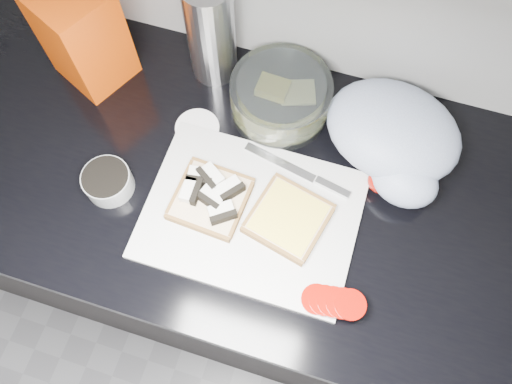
# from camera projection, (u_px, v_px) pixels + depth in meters

# --- Properties ---
(base_cabinet) EXTENTS (3.50, 0.60, 0.86)m
(base_cabinet) POSITION_uv_depth(u_px,v_px,m) (262.00, 250.00, 1.42)
(base_cabinet) COLOR black
(base_cabinet) RESTS_ON ground
(countertop) EXTENTS (3.50, 0.64, 0.04)m
(countertop) POSITION_uv_depth(u_px,v_px,m) (265.00, 186.00, 1.00)
(countertop) COLOR black
(countertop) RESTS_ON base_cabinet
(cutting_board) EXTENTS (0.40, 0.30, 0.01)m
(cutting_board) POSITION_uv_depth(u_px,v_px,m) (251.00, 215.00, 0.95)
(cutting_board) COLOR silver
(cutting_board) RESTS_ON countertop
(bread_left) EXTENTS (0.15, 0.15, 0.04)m
(bread_left) POSITION_uv_depth(u_px,v_px,m) (211.00, 197.00, 0.94)
(bread_left) COLOR #CDB590
(bread_left) RESTS_ON cutting_board
(bread_right) EXTENTS (0.17, 0.17, 0.02)m
(bread_right) POSITION_uv_depth(u_px,v_px,m) (288.00, 218.00, 0.93)
(bread_right) COLOR #CDB590
(bread_right) RESTS_ON cutting_board
(tomato_slices) EXTENTS (0.12, 0.08, 0.02)m
(tomato_slices) POSITION_uv_depth(u_px,v_px,m) (333.00, 302.00, 0.87)
(tomato_slices) COLOR #A20C03
(tomato_slices) RESTS_ON cutting_board
(knife) EXTENTS (0.23, 0.06, 0.01)m
(knife) POSITION_uv_depth(u_px,v_px,m) (310.00, 177.00, 0.97)
(knife) COLOR #B7B8BC
(knife) RESTS_ON cutting_board
(seed_tub) EXTENTS (0.09, 0.09, 0.05)m
(seed_tub) POSITION_uv_depth(u_px,v_px,m) (108.00, 181.00, 0.95)
(seed_tub) COLOR #999E9E
(seed_tub) RESTS_ON countertop
(tub_lid) EXTENTS (0.12, 0.12, 0.01)m
(tub_lid) POSITION_uv_depth(u_px,v_px,m) (197.00, 128.00, 1.03)
(tub_lid) COLOR white
(tub_lid) RESTS_ON countertop
(glass_bowl) EXTENTS (0.20, 0.20, 0.09)m
(glass_bowl) POSITION_uv_depth(u_px,v_px,m) (281.00, 97.00, 1.01)
(glass_bowl) COLOR silver
(glass_bowl) RESTS_ON countertop
(bread_bag) EXTENTS (0.18, 0.18, 0.22)m
(bread_bag) POSITION_uv_depth(u_px,v_px,m) (83.00, 35.00, 0.99)
(bread_bag) COLOR red
(bread_bag) RESTS_ON countertop
(steel_canister) EXTENTS (0.10, 0.10, 0.23)m
(steel_canister) POSITION_uv_depth(u_px,v_px,m) (211.00, 32.00, 0.99)
(steel_canister) COLOR #B2B3B7
(steel_canister) RESTS_ON countertop
(grocery_bag) EXTENTS (0.31, 0.29, 0.12)m
(grocery_bag) POSITION_uv_depth(u_px,v_px,m) (395.00, 137.00, 0.96)
(grocery_bag) COLOR #ACBDD4
(grocery_bag) RESTS_ON countertop
(whole_tomatoes) EXTENTS (0.05, 0.05, 0.05)m
(whole_tomatoes) POSITION_uv_depth(u_px,v_px,m) (381.00, 181.00, 0.96)
(whole_tomatoes) COLOR #A20C03
(whole_tomatoes) RESTS_ON countertop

